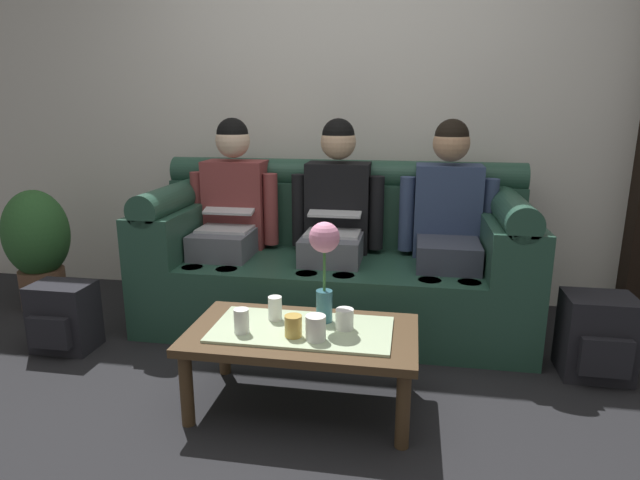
{
  "coord_description": "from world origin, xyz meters",
  "views": [
    {
      "loc": [
        0.44,
        -1.89,
        1.3
      ],
      "look_at": [
        -0.03,
        0.83,
        0.6
      ],
      "focal_mm": 29.91,
      "sensor_mm": 36.0,
      "label": 1
    }
  ],
  "objects_px": {
    "potted_plant": "(38,244)",
    "person_middle": "(335,216)",
    "couch": "(335,262)",
    "cup_near_left": "(345,319)",
    "backpack_left": "(64,318)",
    "cup_near_right": "(293,326)",
    "cup_far_right": "(275,308)",
    "backpack_right": "(597,337)",
    "person_left": "(230,212)",
    "flower_vase": "(324,254)",
    "cup_far_center": "(316,328)",
    "coffee_table": "(302,340)",
    "cup_far_left": "(242,321)",
    "person_right": "(448,220)"
  },
  "relations": [
    {
      "from": "coffee_table",
      "to": "cup_far_left",
      "type": "bearing_deg",
      "value": -159.68
    },
    {
      "from": "person_left",
      "to": "cup_near_right",
      "type": "height_order",
      "value": "person_left"
    },
    {
      "from": "person_left",
      "to": "cup_near_left",
      "type": "distance_m",
      "value": 1.29
    },
    {
      "from": "cup_far_left",
      "to": "backpack_left",
      "type": "height_order",
      "value": "cup_far_left"
    },
    {
      "from": "backpack_left",
      "to": "cup_far_center",
      "type": "bearing_deg",
      "value": -16.49
    },
    {
      "from": "backpack_right",
      "to": "potted_plant",
      "type": "relative_size",
      "value": 0.52
    },
    {
      "from": "couch",
      "to": "cup_near_left",
      "type": "bearing_deg",
      "value": -79.4
    },
    {
      "from": "person_right",
      "to": "backpack_right",
      "type": "distance_m",
      "value": 0.97
    },
    {
      "from": "cup_near_left",
      "to": "cup_near_right",
      "type": "height_order",
      "value": "cup_near_right"
    },
    {
      "from": "cup_far_left",
      "to": "potted_plant",
      "type": "relative_size",
      "value": 0.13
    },
    {
      "from": "coffee_table",
      "to": "cup_far_right",
      "type": "xyz_separation_m",
      "value": [
        -0.14,
        0.07,
        0.11
      ]
    },
    {
      "from": "flower_vase",
      "to": "cup_near_right",
      "type": "height_order",
      "value": "flower_vase"
    },
    {
      "from": "backpack_right",
      "to": "potted_plant",
      "type": "distance_m",
      "value": 3.29
    },
    {
      "from": "cup_far_left",
      "to": "backpack_right",
      "type": "xyz_separation_m",
      "value": [
        1.6,
        0.6,
        -0.22
      ]
    },
    {
      "from": "coffee_table",
      "to": "couch",
      "type": "bearing_deg",
      "value": 90.0
    },
    {
      "from": "person_left",
      "to": "cup_far_left",
      "type": "bearing_deg",
      "value": -69.07
    },
    {
      "from": "cup_far_center",
      "to": "cup_near_left",
      "type": "bearing_deg",
      "value": 51.56
    },
    {
      "from": "couch",
      "to": "cup_far_center",
      "type": "distance_m",
      "value": 1.1
    },
    {
      "from": "coffee_table",
      "to": "cup_far_left",
      "type": "height_order",
      "value": "cup_far_left"
    },
    {
      "from": "cup_near_right",
      "to": "cup_far_right",
      "type": "bearing_deg",
      "value": 126.83
    },
    {
      "from": "person_left",
      "to": "cup_far_right",
      "type": "relative_size",
      "value": 11.43
    },
    {
      "from": "coffee_table",
      "to": "flower_vase",
      "type": "bearing_deg",
      "value": 48.03
    },
    {
      "from": "coffee_table",
      "to": "cup_far_right",
      "type": "height_order",
      "value": "cup_far_right"
    },
    {
      "from": "flower_vase",
      "to": "potted_plant",
      "type": "bearing_deg",
      "value": 158.73
    },
    {
      "from": "coffee_table",
      "to": "potted_plant",
      "type": "distance_m",
      "value": 2.1
    },
    {
      "from": "person_left",
      "to": "coffee_table",
      "type": "xyz_separation_m",
      "value": [
        0.65,
        -0.98,
        -0.34
      ]
    },
    {
      "from": "cup_far_right",
      "to": "backpack_right",
      "type": "xyz_separation_m",
      "value": [
        1.49,
        0.44,
        -0.22
      ]
    },
    {
      "from": "coffee_table",
      "to": "backpack_right",
      "type": "height_order",
      "value": "backpack_right"
    },
    {
      "from": "coffee_table",
      "to": "cup_far_center",
      "type": "relative_size",
      "value": 9.46
    },
    {
      "from": "backpack_left",
      "to": "potted_plant",
      "type": "height_order",
      "value": "potted_plant"
    },
    {
      "from": "backpack_left",
      "to": "cup_near_right",
      "type": "bearing_deg",
      "value": -16.94
    },
    {
      "from": "person_middle",
      "to": "backpack_right",
      "type": "height_order",
      "value": "person_middle"
    },
    {
      "from": "cup_near_right",
      "to": "cup_far_right",
      "type": "height_order",
      "value": "cup_far_right"
    },
    {
      "from": "flower_vase",
      "to": "potted_plant",
      "type": "height_order",
      "value": "flower_vase"
    },
    {
      "from": "cup_far_right",
      "to": "cup_far_center",
      "type": "bearing_deg",
      "value": -39.07
    },
    {
      "from": "cup_far_right",
      "to": "cup_far_left",
      "type": "bearing_deg",
      "value": -122.67
    },
    {
      "from": "person_right",
      "to": "cup_near_right",
      "type": "relative_size",
      "value": 13.49
    },
    {
      "from": "cup_far_right",
      "to": "coffee_table",
      "type": "bearing_deg",
      "value": -27.68
    },
    {
      "from": "person_right",
      "to": "flower_vase",
      "type": "bearing_deg",
      "value": -122.44
    },
    {
      "from": "potted_plant",
      "to": "person_middle",
      "type": "bearing_deg",
      "value": 3.53
    },
    {
      "from": "cup_near_left",
      "to": "backpack_right",
      "type": "bearing_deg",
      "value": 22.46
    },
    {
      "from": "person_right",
      "to": "cup_far_center",
      "type": "distance_m",
      "value": 1.25
    },
    {
      "from": "person_right",
      "to": "cup_far_right",
      "type": "bearing_deg",
      "value": -130.74
    },
    {
      "from": "person_middle",
      "to": "cup_far_left",
      "type": "relative_size",
      "value": 11.62
    },
    {
      "from": "person_right",
      "to": "backpack_left",
      "type": "height_order",
      "value": "person_right"
    },
    {
      "from": "couch",
      "to": "person_right",
      "type": "bearing_deg",
      "value": -0.26
    },
    {
      "from": "cup_near_left",
      "to": "cup_far_left",
      "type": "relative_size",
      "value": 0.85
    },
    {
      "from": "flower_vase",
      "to": "person_right",
      "type": "bearing_deg",
      "value": 57.56
    },
    {
      "from": "person_left",
      "to": "flower_vase",
      "type": "height_order",
      "value": "person_left"
    },
    {
      "from": "cup_far_right",
      "to": "backpack_right",
      "type": "height_order",
      "value": "cup_far_right"
    }
  ]
}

